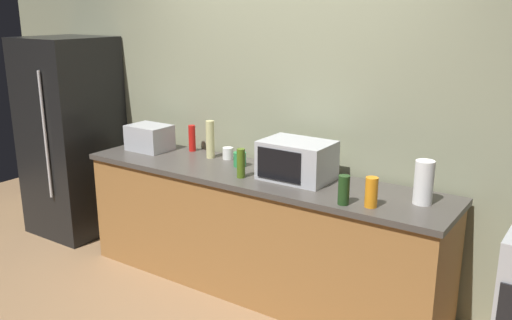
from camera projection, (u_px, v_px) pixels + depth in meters
ground_plane at (224, 309)px, 3.84m from camera, size 8.00×8.00×0.00m
back_wall at (286, 103)px, 4.13m from camera, size 6.40×0.10×2.70m
counter_run at (256, 231)px, 4.04m from camera, size 2.84×0.64×0.90m
refrigerator at (72, 137)px, 5.03m from camera, size 0.72×0.73×1.80m
microwave at (297, 160)px, 3.76m from camera, size 0.48×0.35×0.27m
toaster_oven at (150, 138)px, 4.54m from camera, size 0.34×0.26×0.21m
paper_towel_roll at (424, 182)px, 3.28m from camera, size 0.12×0.12×0.27m
bottle_vinegar at (210, 139)px, 4.29m from camera, size 0.07×0.07×0.30m
bottle_olive_oil at (241, 163)px, 3.80m from camera, size 0.06×0.06×0.21m
bottle_hot_sauce at (192, 138)px, 4.50m from camera, size 0.06×0.06×0.22m
bottle_dish_soap at (371, 192)px, 3.24m from camera, size 0.08×0.08×0.18m
bottle_wine at (344, 190)px, 3.28m from camera, size 0.07×0.07×0.18m
mug_white at (228, 153)px, 4.28m from camera, size 0.08×0.08×0.09m
mug_green at (240, 159)px, 4.08m from camera, size 0.09×0.09×0.11m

